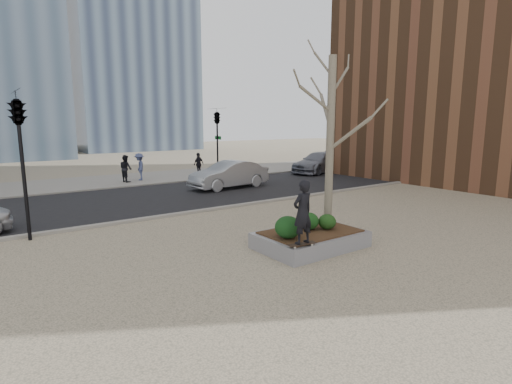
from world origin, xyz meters
TOP-DOWN VIEW (x-y plane):
  - ground at (0.00, 0.00)m, footprint 120.00×120.00m
  - street at (0.00, 10.00)m, footprint 60.00×8.00m
  - far_sidewalk at (0.00, 17.00)m, footprint 60.00×6.00m
  - planter at (1.00, 0.00)m, footprint 3.00×2.00m
  - planter_mulch at (1.00, 0.00)m, footprint 2.70×1.70m
  - sycamore_tree at (2.00, 0.30)m, footprint 2.80×2.80m
  - shrub_left at (-0.01, -0.17)m, footprint 0.71×0.71m
  - shrub_middle at (1.06, 0.15)m, footprint 0.60×0.60m
  - shrub_right at (1.53, -0.13)m, footprint 0.52×0.52m
  - skateboard at (-0.10, -0.84)m, footprint 0.80×0.32m
  - skateboarder at (-0.10, -0.84)m, footprint 0.61×0.41m
  - car_silver at (4.74, 10.38)m, footprint 4.58×1.88m
  - car_third at (13.64, 12.42)m, footprint 5.36×3.16m
  - pedestrian_a at (0.86, 15.93)m, footprint 0.78×0.92m
  - pedestrian_b at (1.80, 16.17)m, footprint 0.91×1.22m
  - pedestrian_c at (5.91, 16.15)m, footprint 0.98×0.67m
  - traffic_light_near at (-5.50, 5.60)m, footprint 0.60×2.48m
  - traffic_light_far at (6.50, 14.60)m, footprint 0.60×2.48m

SIDE VIEW (x-z plane):
  - ground at x=0.00m, z-range 0.00..0.00m
  - street at x=0.00m, z-range 0.00..0.02m
  - far_sidewalk at x=0.00m, z-range 0.00..0.02m
  - planter at x=1.00m, z-range 0.00..0.45m
  - planter_mulch at x=1.00m, z-range 0.45..0.49m
  - skateboard at x=-0.10m, z-range 0.45..0.53m
  - shrub_right at x=1.53m, z-range 0.49..0.93m
  - shrub_middle at x=1.06m, z-range 0.49..1.00m
  - car_third at x=13.64m, z-range 0.02..1.48m
  - car_silver at x=4.74m, z-range 0.02..1.50m
  - shrub_left at x=-0.01m, z-range 0.49..1.10m
  - pedestrian_c at x=5.91m, z-range 0.02..1.56m
  - pedestrian_a at x=0.86m, z-range 0.02..1.67m
  - pedestrian_b at x=1.80m, z-range 0.02..1.71m
  - skateboarder at x=-0.10m, z-range 0.52..2.16m
  - traffic_light_near at x=-5.50m, z-range 0.00..4.50m
  - traffic_light_far at x=6.50m, z-range 0.00..4.50m
  - sycamore_tree at x=2.00m, z-range 0.49..7.09m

